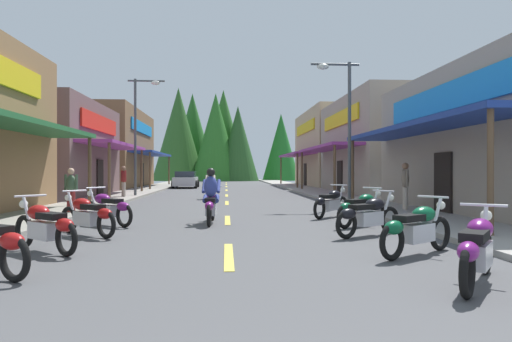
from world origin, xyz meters
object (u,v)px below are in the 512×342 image
motorcycle_parked_right_0 (477,248)px  motorcycle_parked_right_1 (417,228)px  motorcycle_parked_left_1 (45,226)px  motorcycle_parked_left_3 (107,208)px  motorcycle_parked_right_4 (331,202)px  pedestrian_strolling (71,188)px  motorcycle_parked_left_2 (87,215)px  rider_cruising_trailing (210,186)px  pedestrian_by_shop (405,183)px  motorcycle_parked_right_2 (368,215)px  motorcycle_parked_right_3 (361,208)px  streetlamp_right (342,112)px  streetlamp_left (140,121)px  rider_cruising_lead (211,200)px  parked_car_curbside (186,180)px  pedestrian_browsing (124,180)px

motorcycle_parked_right_0 → motorcycle_parked_right_1: same height
motorcycle_parked_left_1 → motorcycle_parked_left_3: (0.11, 3.84, 0.00)m
motorcycle_parked_right_4 → pedestrian_strolling: (-8.46, 1.12, 0.42)m
motorcycle_parked_left_2 → rider_cruising_trailing: bearing=-60.2°
motorcycle_parked_right_4 → rider_cruising_trailing: 9.97m
pedestrian_by_shop → pedestrian_strolling: bearing=-171.8°
rider_cruising_trailing → motorcycle_parked_right_1: bearing=-164.3°
motorcycle_parked_left_2 → rider_cruising_trailing: (2.36, 12.49, 0.17)m
rider_cruising_trailing → motorcycle_parked_left_3: bearing=167.6°
motorcycle_parked_right_2 → motorcycle_parked_right_3: (0.37, 1.68, 0.00)m
streetlamp_right → motorcycle_parked_right_3: bearing=-100.6°
motorcycle_parked_left_3 → pedestrian_by_shop: 10.06m
streetlamp_left → rider_cruising_lead: bearing=-70.4°
streetlamp_right → motorcycle_parked_left_1: streetlamp_right is taller
parked_car_curbside → pedestrian_browsing: bearing=171.7°
motorcycle_parked_right_3 → motorcycle_parked_left_3: same height
motorcycle_parked_right_0 → motorcycle_parked_right_2: bearing=39.6°
motorcycle_parked_right_1 → pedestrian_strolling: pedestrian_strolling is taller
pedestrian_by_shop → parked_car_curbside: bearing=120.6°
streetlamp_right → rider_cruising_trailing: 8.26m
motorcycle_parked_left_1 → motorcycle_parked_right_2: bearing=-126.8°
motorcycle_parked_right_2 → motorcycle_parked_left_3: size_ratio=1.10×
streetlamp_left → streetlamp_right: bearing=-35.5°
motorcycle_parked_right_2 → parked_car_curbside: size_ratio=0.44×
pedestrian_strolling → motorcycle_parked_right_1: bearing=-102.9°
streetlamp_left → motorcycle_parked_left_2: streetlamp_left is taller
streetlamp_left → streetlamp_right: size_ratio=1.10×
streetlamp_left → pedestrian_browsing: bearing=-119.8°
motorcycle_parked_right_0 → motorcycle_parked_right_3: 5.96m
motorcycle_parked_left_1 → rider_cruising_trailing: size_ratio=0.79×
streetlamp_left → pedestrian_by_shop: size_ratio=3.68×
motorcycle_parked_right_1 → motorcycle_parked_left_3: (-6.58, 4.62, 0.00)m
rider_cruising_trailing → pedestrian_by_shop: bearing=-136.3°
motorcycle_parked_left_3 → pedestrian_by_shop: bearing=-123.0°
streetlamp_right → pedestrian_browsing: 11.93m
pedestrian_by_shop → pedestrian_browsing: pedestrian_by_shop is taller
motorcycle_parked_left_1 → pedestrian_browsing: size_ratio=0.98×
streetlamp_right → parked_car_curbside: bearing=112.7°
motorcycle_parked_right_3 → rider_cruising_trailing: (-4.43, 11.28, 0.17)m
motorcycle_parked_right_2 → pedestrian_by_shop: 6.20m
pedestrian_by_shop → pedestrian_browsing: 14.25m
motorcycle_parked_right_3 → pedestrian_strolling: (-8.74, 3.34, 0.42)m
motorcycle_parked_left_3 → pedestrian_strolling: 3.30m
motorcycle_parked_right_0 → motorcycle_parked_right_1: size_ratio=0.94×
motorcycle_parked_left_3 → rider_cruising_trailing: size_ratio=0.80×
pedestrian_by_shop → motorcycle_parked_right_3: bearing=-120.4°
motorcycle_parked_right_1 → parked_car_curbside: (-6.74, 29.58, 0.20)m
motorcycle_parked_right_4 → rider_cruising_trailing: size_ratio=0.77×
streetlamp_left → motorcycle_parked_right_3: (8.32, -12.88, -3.72)m
motorcycle_parked_right_2 → pedestrian_browsing: size_ratio=1.09×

